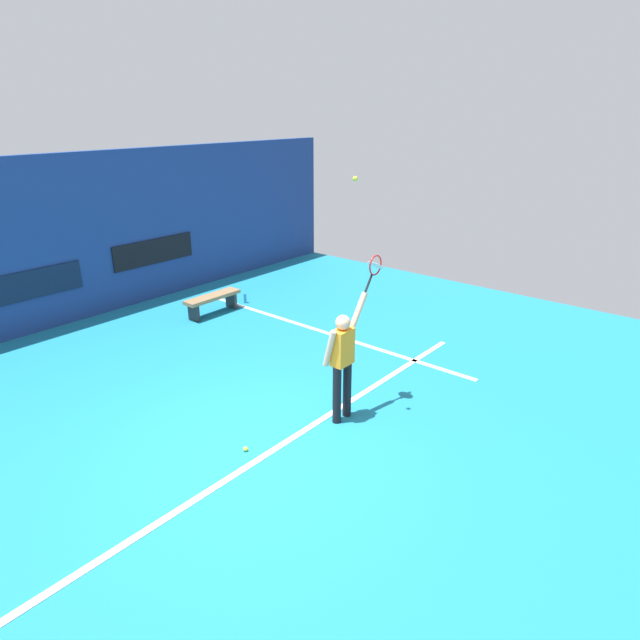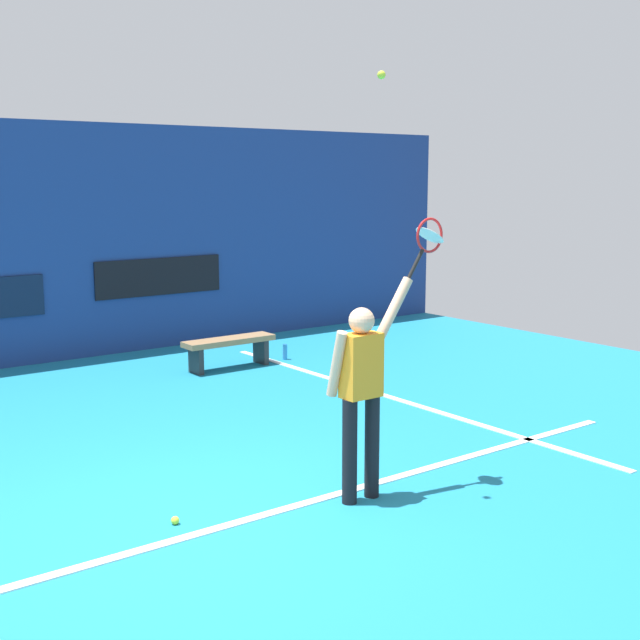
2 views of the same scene
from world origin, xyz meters
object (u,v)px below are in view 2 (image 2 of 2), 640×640
object	(u,v)px
court_bench	(229,346)
water_bottle	(285,352)
spare_ball	(175,520)
tennis_player	(362,387)
tennis_racket	(428,239)
tennis_ball	(381,75)

from	to	relation	value
court_bench	water_bottle	bearing A→B (deg)	0.00
spare_ball	court_bench	bearing A→B (deg)	54.54
court_bench	spare_ball	distance (m)	5.64
tennis_player	court_bench	bearing A→B (deg)	71.20
court_bench	tennis_player	bearing A→B (deg)	-108.80
court_bench	tennis_racket	bearing A→B (deg)	-100.99
spare_ball	tennis_ball	bearing A→B (deg)	-18.28
tennis_player	spare_ball	world-z (taller)	tennis_player
tennis_player	tennis_ball	size ratio (longest dim) A/B	28.18
tennis_ball	spare_ball	world-z (taller)	tennis_ball
tennis_ball	water_bottle	bearing A→B (deg)	63.24
tennis_player	water_bottle	size ratio (longest dim) A/B	7.99
tennis_player	tennis_ball	xyz separation A→B (m)	(0.13, -0.06, 2.57)
tennis_ball	court_bench	size ratio (longest dim) A/B	0.05
tennis_racket	water_bottle	distance (m)	5.85
tennis_player	tennis_ball	bearing A→B (deg)	-25.61
spare_ball	water_bottle	bearing A→B (deg)	47.14
tennis_racket	court_bench	distance (m)	5.52
tennis_ball	spare_ball	distance (m)	3.95
water_bottle	tennis_player	bearing A→B (deg)	-118.17
tennis_ball	spare_ball	size ratio (longest dim) A/B	1.00
tennis_racket	spare_ball	xyz separation A→B (m)	(-2.28, 0.49, -2.20)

